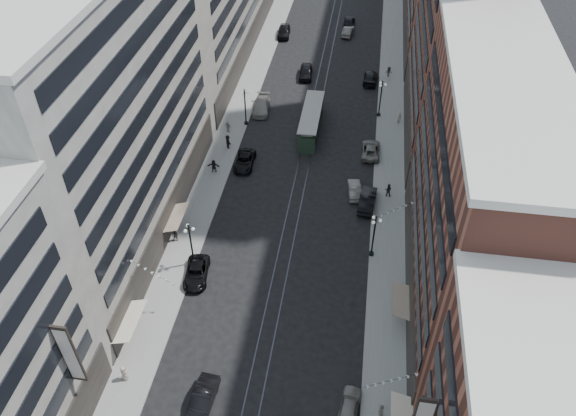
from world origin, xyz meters
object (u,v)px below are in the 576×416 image
Objects in this scene: lamppost_se_mid at (381,97)px; car_10 at (367,200)px; car_2 at (197,273)px; lamppost_sw_far at (191,243)px; car_4 at (349,406)px; pedestrian_8 at (399,118)px; streetcar at (311,122)px; car_7 at (245,161)px; pedestrian_1 at (124,373)px; pedestrian_6 at (228,127)px; car_extra_1 at (355,190)px; car_extra_0 at (349,21)px; lamppost_se_far at (374,235)px; pedestrian_7 at (388,190)px; pedestrian_extra_0 at (228,141)px; car_5 at (202,400)px; car_14 at (348,31)px; lamppost_sw_mid at (245,106)px; pedestrian_4 at (381,411)px; car_11 at (371,150)px; pedestrian_9 at (389,72)px; car_9 at (284,31)px; pedestrian_2 at (175,235)px; car_13 at (306,72)px; pedestrian_5 at (214,166)px; car_8 at (262,106)px.

car_10 is at bearing -92.30° from lamppost_se_mid.
car_2 is at bearing -117.53° from lamppost_se_mid.
lamppost_sw_far is 36.91m from lamppost_se_mid.
car_10 reaches higher than car_4.
pedestrian_8 reaches higher than car_10.
car_7 is at bearing -129.14° from streetcar.
pedestrian_1 is (-2.18, -14.17, -2.12)m from lamppost_sw_far.
car_4 is at bearing 131.67° from pedestrian_6.
car_extra_0 is at bearing -92.78° from car_extra_1.
streetcar is (-9.20, 22.86, -1.65)m from lamppost_se_far.
pedestrian_extra_0 is (-21.17, 6.94, 0.08)m from pedestrian_7.
car_extra_1 is at bearing 73.68° from car_5.
pedestrian_extra_0 is at bearing 87.85° from car_2.
car_14 is 44.75m from car_extra_1.
lamppost_se_far is 26.07m from pedestrian_extra_0.
lamppost_sw_mid is 23.85m from pedestrian_7.
car_4 is 2.62m from pedestrian_4.
streetcar is 16.97m from car_10.
lamppost_sw_mid is 1.09× the size of car_7.
pedestrian_9 reaches higher than car_11.
pedestrian_4 is 0.32× the size of car_9.
pedestrian_6 reaches higher than pedestrian_2.
pedestrian_5 is at bearing -111.14° from car_13.
car_10 is at bearing 123.28° from car_extra_1.
car_5 is at bearing 62.40° from car_extra_1.
car_5 is 0.94× the size of car_10.
pedestrian_4 is 0.33× the size of car_10.
lamppost_sw_mid reaches higher than car_2.
pedestrian_6 reaches higher than car_7.
car_8 is (-7.72, 4.17, -0.64)m from streetcar.
lamppost_sw_far is 3.20× the size of pedestrian_5.
pedestrian_2 is 46.69m from pedestrian_9.
streetcar is 2.15× the size of car_9.
car_4 is 26.44m from pedestrian_2.
car_extra_1 is at bearing 103.51° from lamppost_se_far.
lamppost_se_mid reaches higher than pedestrian_extra_0.
pedestrian_7 reaches higher than pedestrian_1.
car_2 is at bearing -86.50° from pedestrian_1.
car_10 is at bearing -11.91° from pedestrian_5.
car_2 is 0.95× the size of car_10.
car_11 is (17.60, -4.47, -2.40)m from lamppost_sw_mid.
lamppost_se_far is at bearing -51.34° from lamppost_sw_mid.
car_5 is at bearing -90.09° from car_9.
car_5 is (5.11, -42.56, -2.30)m from lamppost_sw_mid.
car_13 is (5.10, 11.08, 0.05)m from car_8.
car_13 is at bearing 77.72° from car_14.
pedestrian_4 reaches higher than car_7.
car_7 is 0.91× the size of car_8.
pedestrian_9 is (19.62, 16.85, -2.12)m from lamppost_sw_mid.
pedestrian_7 is 3.98m from car_extra_1.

